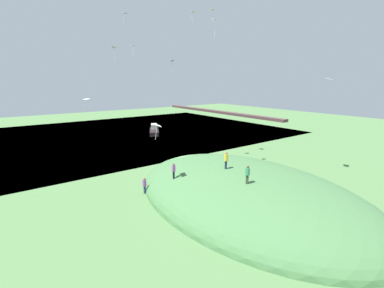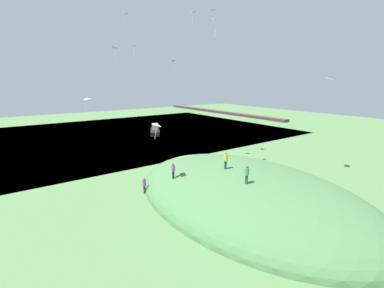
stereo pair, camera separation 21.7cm
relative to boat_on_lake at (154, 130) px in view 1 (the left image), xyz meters
The scene contains 19 objects.
ground_plane 26.83m from the boat_on_lake, 20.05° to the right, with size 160.00×160.00×0.00m, color #527C46.
lake_water 10.40m from the boat_on_lake, 117.39° to the right, with size 52.06×80.00×0.40m, color #37486B.
grass_hill 38.02m from the boat_on_lake, 14.19° to the right, with size 28.34×18.41×6.43m, color #487846.
bridge_deck_far 24.29m from the boat_on_lake, 101.37° to the left, with size 46.86×1.80×0.70m, color brown.
boat_on_lake is the anchor object (origin of this frame).
person_near_shore 37.47m from the boat_on_lake, 17.29° to the right, with size 0.57×0.57×1.80m.
person_with_child 34.44m from the boat_on_lake, 30.26° to the right, with size 0.49×0.49×1.84m.
person_walking_path 36.25m from the boat_on_lake, 25.36° to the right, with size 0.50×0.50×1.62m.
person_on_hilltop 41.37m from the boat_on_lake, 17.10° to the right, with size 0.51×0.51×1.71m.
kite_0 31.15m from the boat_on_lake, ahead, with size 0.97×0.80×1.89m.
kite_1 19.76m from the boat_on_lake, 13.08° to the right, with size 0.99×1.09×1.89m.
kite_2 28.02m from the boat_on_lake, 39.46° to the right, with size 0.74×0.87×1.53m.
kite_3 28.09m from the boat_on_lake, 34.29° to the right, with size 1.05×0.80×1.49m.
kite_4 26.30m from the boat_on_lake, 49.60° to the right, with size 1.18×0.87×1.69m.
kite_5 29.20m from the boat_on_lake, 39.26° to the right, with size 1.06×0.84×1.92m.
kite_6 33.56m from the boat_on_lake, 12.11° to the right, with size 0.50×0.81×2.14m.
kite_7 31.49m from the boat_on_lake, 14.93° to the right, with size 0.74×0.54×1.29m.
kite_8 37.52m from the boat_on_lake, 27.79° to the right, with size 1.19×0.99×1.48m.
kite_9 39.18m from the boat_on_lake, ahead, with size 1.13×1.31×1.90m.
Camera 1 is at (29.12, -19.96, 11.79)m, focal length 24.96 mm.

